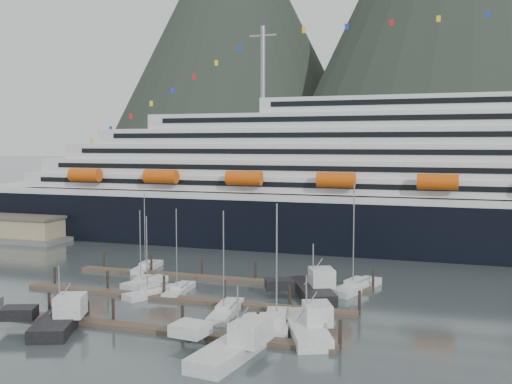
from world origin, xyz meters
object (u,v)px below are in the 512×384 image
at_px(sailboat_d, 226,311).
at_px(sailboat_g, 356,287).
at_px(sailboat_e, 147,267).
at_px(sailboat_h, 277,323).
at_px(trawler_e, 312,289).
at_px(trawler_b, 59,319).
at_px(sailboat_b, 179,291).
at_px(trawler_c, 236,344).
at_px(sailboat_c, 153,293).
at_px(trawler_d, 305,327).
at_px(sailboat_a, 145,283).
at_px(cruise_ship, 456,190).

distance_m(sailboat_d, sailboat_g, 22.14).
bearing_deg(sailboat_e, sailboat_h, -134.82).
bearing_deg(sailboat_d, trawler_e, -39.97).
bearing_deg(trawler_b, sailboat_b, -40.14).
xyz_separation_m(sailboat_e, sailboat_g, (35.62, -2.87, 0.03)).
bearing_deg(sailboat_e, trawler_c, -146.11).
bearing_deg(sailboat_d, sailboat_b, 45.67).
bearing_deg(sailboat_h, sailboat_e, 39.06).
bearing_deg(sailboat_c, trawler_d, -87.31).
relative_size(sailboat_a, trawler_c, 0.77).
bearing_deg(sailboat_c, trawler_b, -167.12).
bearing_deg(trawler_c, sailboat_a, 52.91).
distance_m(sailboat_c, trawler_d, 26.17).
xyz_separation_m(sailboat_b, trawler_d, (21.35, -12.29, 0.54)).
distance_m(cruise_ship, sailboat_c, 65.67).
xyz_separation_m(sailboat_b, sailboat_h, (17.61, -10.50, 0.05)).
height_order(cruise_ship, sailboat_h, cruise_ship).
height_order(sailboat_c, trawler_c, sailboat_c).
xyz_separation_m(cruise_ship, trawler_e, (-18.70, -43.86, -11.04)).
xyz_separation_m(sailboat_c, sailboat_e, (-9.12, 15.15, 0.01)).
bearing_deg(sailboat_h, trawler_c, 158.14).
distance_m(sailboat_c, sailboat_d, 14.11).
bearing_deg(trawler_d, sailboat_e, 29.94).
distance_m(sailboat_b, trawler_e, 18.79).
bearing_deg(trawler_b, sailboat_g, -67.87).
xyz_separation_m(sailboat_d, trawler_c, (5.93, -12.28, 0.54)).
bearing_deg(trawler_e, sailboat_b, 79.24).
height_order(sailboat_a, sailboat_h, sailboat_h).
xyz_separation_m(sailboat_e, trawler_c, (28.12, -32.74, 0.54)).
bearing_deg(cruise_ship, trawler_e, -113.09).
bearing_deg(sailboat_g, trawler_c, -176.22).
height_order(cruise_ship, trawler_c, cruise_ship).
bearing_deg(sailboat_h, sailboat_b, 46.30).
distance_m(trawler_b, trawler_c, 22.45).
relative_size(sailboat_g, trawler_b, 1.25).
distance_m(sailboat_a, sailboat_c, 6.74).
height_order(cruise_ship, sailboat_g, cruise_ship).
distance_m(trawler_c, trawler_d, 9.37).
distance_m(sailboat_h, trawler_e, 15.12).
xyz_separation_m(trawler_c, trawler_e, (2.11, 24.65, 0.05)).
height_order(sailboat_g, trawler_d, sailboat_g).
bearing_deg(sailboat_a, trawler_e, -70.29).
bearing_deg(sailboat_e, sailboat_g, -101.37).
relative_size(cruise_ship, sailboat_a, 17.89).
distance_m(sailboat_d, trawler_b, 19.75).
xyz_separation_m(sailboat_e, trawler_e, (30.23, -8.09, 0.59)).
bearing_deg(sailboat_c, trawler_c, -108.04).
distance_m(sailboat_d, trawler_e, 14.76).
bearing_deg(sailboat_b, sailboat_e, 37.09).
bearing_deg(sailboat_d, sailboat_h, -117.09).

